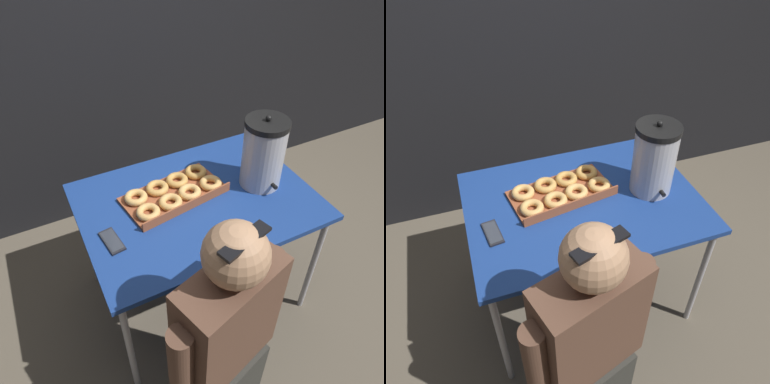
{
  "view_description": "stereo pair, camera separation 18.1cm",
  "coord_description": "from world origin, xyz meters",
  "views": [
    {
      "loc": [
        -0.64,
        -1.23,
        2.03
      ],
      "look_at": [
        -0.03,
        0.0,
        0.84
      ],
      "focal_mm": 35.0,
      "sensor_mm": 36.0,
      "label": 1
    },
    {
      "loc": [
        -0.48,
        -1.3,
        2.03
      ],
      "look_at": [
        -0.03,
        0.0,
        0.84
      ],
      "focal_mm": 35.0,
      "sensor_mm": 36.0,
      "label": 2
    }
  ],
  "objects": [
    {
      "name": "person_seated",
      "position": [
        -0.2,
        -0.63,
        0.6
      ],
      "size": [
        0.54,
        0.31,
        1.25
      ],
      "rotation": [
        0.0,
        0.0,
        3.43
      ],
      "color": "#33332D",
      "rests_on": "ground"
    },
    {
      "name": "cell_phone",
      "position": [
        -0.46,
        -0.08,
        0.78
      ],
      "size": [
        0.09,
        0.16,
        0.01
      ],
      "rotation": [
        0.0,
        0.0,
        0.13
      ],
      "color": "black",
      "rests_on": "folding_table"
    },
    {
      "name": "ground_plane",
      "position": [
        0.0,
        0.0,
        0.0
      ],
      "size": [
        12.0,
        12.0,
        0.0
      ],
      "primitive_type": "plane",
      "color": "brown"
    },
    {
      "name": "folding_table",
      "position": [
        0.0,
        0.0,
        0.73
      ],
      "size": [
        1.15,
        0.84,
        0.78
      ],
      "color": "navy",
      "rests_on": "ground"
    },
    {
      "name": "donut_box",
      "position": [
        -0.09,
        0.08,
        0.8
      ],
      "size": [
        0.54,
        0.34,
        0.05
      ],
      "rotation": [
        0.0,
        0.0,
        0.16
      ],
      "color": "brown",
      "rests_on": "folding_table"
    },
    {
      "name": "back_wall",
      "position": [
        0.0,
        1.08,
        1.23
      ],
      "size": [
        6.0,
        0.11,
        2.44
      ],
      "color": "black",
      "rests_on": "ground"
    },
    {
      "name": "coffee_urn",
      "position": [
        0.36,
        -0.03,
        0.96
      ],
      "size": [
        0.22,
        0.24,
        0.39
      ],
      "color": "#B7B7BC",
      "rests_on": "folding_table"
    }
  ]
}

